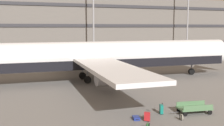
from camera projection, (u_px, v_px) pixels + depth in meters
The scene contains 10 objects.
ground_plane at pixel (73, 82), 34.20m from camera, with size 600.00×600.00×0.00m, color slate.
terminal_structure at pixel (35, 26), 72.12m from camera, with size 127.10×21.68×14.25m.
airliner at pixel (93, 57), 34.88m from camera, with size 42.88×34.85×10.23m.
suitcase_large at pixel (161, 109), 21.67m from camera, with size 0.38×0.53×0.86m.
suitcase_black at pixel (136, 118), 20.37m from camera, with size 0.59×0.73×0.24m.
suitcase_navy at pixel (147, 116), 19.98m from camera, with size 0.45×0.43×0.84m.
backpack_small at pixel (148, 116), 20.68m from camera, with size 0.33×0.40×0.46m.
backpack_silver at pixel (182, 117), 20.21m from camera, with size 0.28×0.38×0.54m.
backpack_red at pixel (147, 126), 18.32m from camera, with size 0.38×0.37×0.56m.
baggage_cart at pixel (194, 108), 21.84m from camera, with size 3.37×1.71×0.82m.
Camera 1 is at (-7.62, -33.10, 6.77)m, focal length 44.46 mm.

